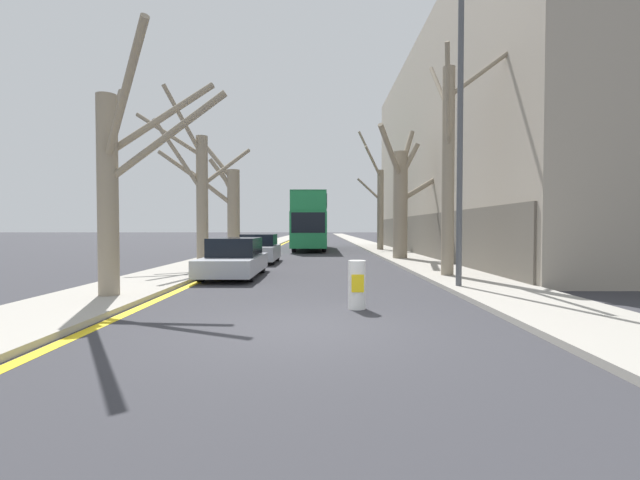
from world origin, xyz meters
TOP-DOWN VIEW (x-y plane):
  - ground_plane at (0.00, 0.00)m, footprint 300.00×300.00m
  - sidewalk_left at (-5.10, 50.00)m, footprint 2.59×120.00m
  - sidewalk_right at (5.10, 50.00)m, footprint 2.59×120.00m
  - building_facade_right at (11.38, 19.68)m, footprint 10.08×30.73m
  - kerb_line_stripe at (-3.62, 50.00)m, footprint 0.24×120.00m
  - street_tree_left_0 at (-4.55, 2.86)m, footprint 3.18×3.77m
  - street_tree_left_1 at (-4.85, 10.83)m, footprint 4.64×3.35m
  - street_tree_left_2 at (-5.01, 17.99)m, footprint 2.77×2.02m
  - street_tree_right_0 at (4.69, 7.26)m, footprint 2.48×4.01m
  - street_tree_right_1 at (4.65, 15.44)m, footprint 4.24×3.53m
  - street_tree_right_2 at (4.69, 24.47)m, footprint 2.02×2.33m
  - double_decker_bus at (-0.48, 26.58)m, footprint 2.53×11.35m
  - parked_car_0 at (-2.74, 7.79)m, footprint 1.83×4.51m
  - parked_car_1 at (-2.74, 13.83)m, footprint 1.82×3.90m
  - lamp_post at (4.10, 4.56)m, footprint 1.40×0.20m
  - traffic_bollard at (1.10, 1.77)m, footprint 0.38×0.39m

SIDE VIEW (x-z plane):
  - ground_plane at x=0.00m, z-range 0.00..0.00m
  - kerb_line_stripe at x=-3.62m, z-range 0.00..0.01m
  - sidewalk_left at x=-5.10m, z-range 0.00..0.12m
  - sidewalk_right at x=5.10m, z-range 0.00..0.12m
  - traffic_bollard at x=1.10m, z-range 0.00..1.04m
  - parked_car_0 at x=-2.74m, z-range -0.04..1.34m
  - parked_car_1 at x=-2.74m, z-range -0.04..1.38m
  - double_decker_bus at x=-0.48m, z-range 0.29..4.57m
  - street_tree_left_0 at x=-4.55m, z-range 0.07..5.73m
  - street_tree_left_2 at x=-5.01m, z-range -0.59..6.70m
  - street_tree_right_1 at x=4.65m, z-range -0.23..6.87m
  - street_tree_left_1 at x=-4.85m, z-range -0.34..7.10m
  - street_tree_right_2 at x=4.69m, z-range -0.87..7.90m
  - street_tree_right_0 at x=4.69m, z-range -0.02..7.94m
  - lamp_post at x=4.10m, z-range 0.47..9.53m
  - building_facade_right at x=11.38m, z-range -0.01..13.61m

